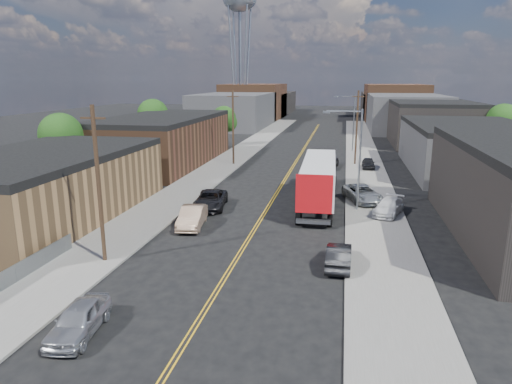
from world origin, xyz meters
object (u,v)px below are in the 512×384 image
at_px(car_right_lot_a, 362,193).
at_px(car_right_lot_b, 389,207).
at_px(water_tower, 240,4).
at_px(car_left_b, 192,217).
at_px(car_left_c, 211,200).
at_px(car_right_lot_c, 368,163).
at_px(semi_truck, 320,177).
at_px(car_ahead_truck, 327,163).
at_px(car_right_oncoming, 339,256).
at_px(car_left_a, 79,319).

bearing_deg(car_right_lot_a, car_right_lot_b, -80.91).
relative_size(water_tower, car_left_b, 7.46).
bearing_deg(car_left_c, car_left_b, -96.05).
xyz_separation_m(car_left_b, car_left_c, (-0.11, 5.50, -0.03)).
distance_m(car_right_lot_a, car_right_lot_c, 17.11).
height_order(semi_truck, car_left_b, semi_truck).
relative_size(water_tower, car_ahead_truck, 6.92).
height_order(car_right_oncoming, car_right_lot_c, car_right_lot_c).
height_order(car_left_a, car_left_b, car_left_b).
relative_size(car_left_b, car_right_lot_b, 1.07).
xyz_separation_m(car_right_lot_b, car_right_lot_c, (-0.78, 21.06, -0.00)).
height_order(semi_truck, car_left_c, semi_truck).
height_order(water_tower, car_ahead_truck, water_tower).
bearing_deg(car_left_b, car_right_lot_b, 13.37).
distance_m(car_right_lot_a, car_ahead_truck, 17.29).
xyz_separation_m(water_tower, car_left_a, (17.00, -108.11, -29.90)).
xyz_separation_m(car_right_oncoming, car_right_lot_c, (3.24, 32.97, 0.10)).
distance_m(car_left_b, car_right_lot_c, 30.86).
relative_size(car_left_c, car_right_lot_c, 1.43).
bearing_deg(car_right_lot_a, car_ahead_truck, 85.13).
bearing_deg(car_right_lot_a, car_left_b, -161.92).
relative_size(car_right_lot_c, car_ahead_truck, 0.74).
xyz_separation_m(water_tower, car_right_lot_b, (32.62, -86.00, -29.83)).
distance_m(car_right_lot_b, car_right_lot_c, 21.08).
distance_m(semi_truck, car_left_a, 27.33).
distance_m(car_right_lot_c, car_ahead_truck, 5.35).
bearing_deg(car_right_lot_b, car_right_lot_c, 110.89).
height_order(car_right_lot_a, car_ahead_truck, car_right_lot_a).
height_order(semi_truck, car_right_lot_b, semi_truck).
height_order(car_left_c, car_right_oncoming, car_left_c).
bearing_deg(car_right_oncoming, car_left_c, -43.19).
bearing_deg(car_right_lot_a, car_left_a, -135.78).
distance_m(water_tower, car_left_a, 113.45).
relative_size(semi_truck, car_right_oncoming, 3.82).
distance_m(car_left_b, car_ahead_truck, 28.45).
bearing_deg(water_tower, car_right_lot_a, -69.57).
height_order(car_left_a, car_left_c, car_left_c).
bearing_deg(semi_truck, car_left_c, -159.09).
height_order(semi_truck, car_ahead_truck, semi_truck).
bearing_deg(car_right_oncoming, water_tower, -72.63).
xyz_separation_m(water_tower, car_left_b, (17.00, -92.00, -29.83)).
bearing_deg(car_right_lot_c, car_left_c, -124.96).
bearing_deg(car_right_oncoming, car_right_lot_c, -94.53).
relative_size(semi_truck, car_ahead_truck, 3.13).
xyz_separation_m(semi_truck, car_left_c, (-9.61, -3.96, -1.70)).
distance_m(water_tower, car_left_c, 93.05).
height_order(car_right_lot_b, car_right_lot_c, car_right_lot_b).
distance_m(car_left_a, car_right_lot_a, 29.41).
xyz_separation_m(car_left_b, car_right_oncoming, (11.60, -5.91, -0.10)).
bearing_deg(car_ahead_truck, water_tower, 120.04).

